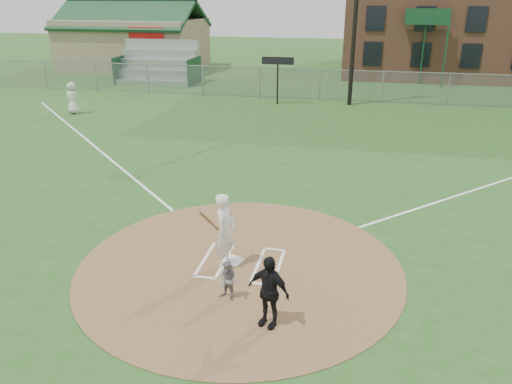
% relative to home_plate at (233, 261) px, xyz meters
% --- Properties ---
extents(ground, '(140.00, 140.00, 0.00)m').
position_rel_home_plate_xyz_m(ground, '(0.25, -0.19, -0.04)').
color(ground, '#234F1B').
rests_on(ground, ground).
extents(dirt_circle, '(8.40, 8.40, 0.02)m').
position_rel_home_plate_xyz_m(dirt_circle, '(0.25, -0.19, -0.03)').
color(dirt_circle, brown).
rests_on(dirt_circle, ground).
extents(home_plate, '(0.62, 0.62, 0.03)m').
position_rel_home_plate_xyz_m(home_plate, '(0.00, 0.00, 0.00)').
color(home_plate, silver).
rests_on(home_plate, dirt_circle).
extents(foul_line_third, '(17.04, 17.04, 0.01)m').
position_rel_home_plate_xyz_m(foul_line_third, '(-8.75, 8.81, -0.03)').
color(foul_line_third, white).
rests_on(foul_line_third, ground).
extents(catcher, '(0.57, 0.50, 0.96)m').
position_rel_home_plate_xyz_m(catcher, '(0.34, -1.71, 0.46)').
color(catcher, gray).
rests_on(catcher, dirt_circle).
extents(umpire, '(1.03, 0.69, 1.63)m').
position_rel_home_plate_xyz_m(umpire, '(1.42, -2.44, 0.80)').
color(umpire, black).
rests_on(umpire, dirt_circle).
extents(ondeck_player, '(0.91, 0.61, 1.83)m').
position_rel_home_plate_xyz_m(ondeck_player, '(-13.45, 14.90, 0.88)').
color(ondeck_player, silver).
rests_on(ondeck_player, ground).
extents(batters_boxes, '(2.08, 1.88, 0.01)m').
position_rel_home_plate_xyz_m(batters_boxes, '(0.25, -0.04, -0.01)').
color(batters_boxes, white).
rests_on(batters_boxes, dirt_circle).
extents(batter_at_plate, '(0.80, 1.06, 1.99)m').
position_rel_home_plate_xyz_m(batter_at_plate, '(-0.11, -0.24, 0.98)').
color(batter_at_plate, white).
rests_on(batter_at_plate, dirt_circle).
extents(outfield_fence, '(56.08, 0.08, 2.03)m').
position_rel_home_plate_xyz_m(outfield_fence, '(0.25, 21.81, 0.98)').
color(outfield_fence, slate).
rests_on(outfield_fence, ground).
extents(bleachers, '(6.08, 3.20, 3.20)m').
position_rel_home_plate_xyz_m(bleachers, '(-12.75, 26.01, 1.55)').
color(bleachers, '#B7BABF').
rests_on(bleachers, ground).
extents(clubhouse, '(12.20, 8.71, 6.23)m').
position_rel_home_plate_xyz_m(clubhouse, '(-17.75, 32.81, 2.35)').
color(clubhouse, '#9A8A68').
rests_on(clubhouse, ground).
extents(scoreboard_sign, '(2.00, 0.10, 2.93)m').
position_rel_home_plate_xyz_m(scoreboard_sign, '(-2.25, 20.01, 2.35)').
color(scoreboard_sign, black).
rests_on(scoreboard_sign, ground).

